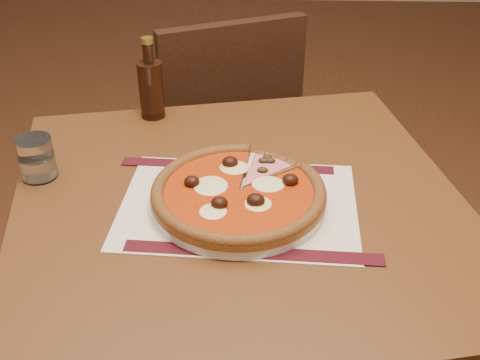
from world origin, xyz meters
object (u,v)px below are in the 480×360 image
at_px(pizza, 238,191).
at_px(bottle, 151,87).
at_px(table, 240,244).
at_px(chair_far, 222,132).
at_px(water_glass, 37,158).
at_px(plate, 239,201).

relative_size(pizza, bottle, 1.68).
bearing_deg(table, bottle, 122.66).
distance_m(pizza, bottle, 0.40).
distance_m(chair_far, bottle, 0.53).
relative_size(table, chair_far, 1.10).
height_order(table, pizza, pizza).
bearing_deg(table, water_glass, 170.56).
bearing_deg(water_glass, plate, -11.96).
bearing_deg(pizza, plate, 59.33).
height_order(table, chair_far, chair_far).
distance_m(chair_far, water_glass, 0.78).
bearing_deg(plate, pizza, -120.67).
distance_m(table, plate, 0.11).
xyz_separation_m(table, chair_far, (-0.08, 0.72, -0.15)).
xyz_separation_m(chair_far, pizza, (0.08, -0.74, 0.29)).
bearing_deg(bottle, table, -57.34).
xyz_separation_m(plate, bottle, (-0.21, 0.34, 0.06)).
height_order(table, bottle, bottle).
relative_size(chair_far, plate, 2.87).
bearing_deg(chair_far, plate, 72.83).
bearing_deg(chair_far, bottle, 49.27).
height_order(chair_far, bottle, bottle).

